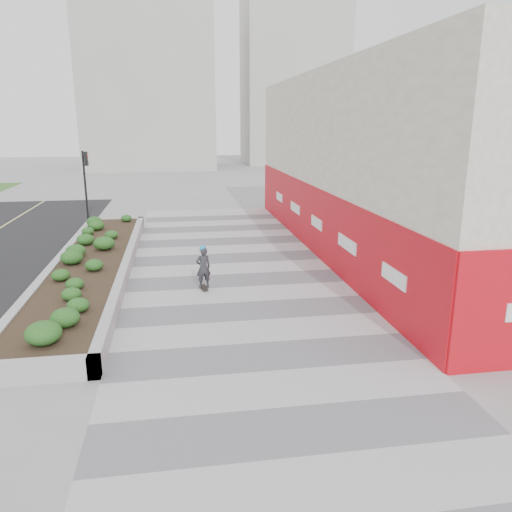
{
  "coord_description": "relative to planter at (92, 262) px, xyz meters",
  "views": [
    {
      "loc": [
        -2.11,
        -12.8,
        5.74
      ],
      "look_at": [
        0.65,
        4.32,
        1.1
      ],
      "focal_mm": 35.0,
      "sensor_mm": 36.0,
      "label": 1
    }
  ],
  "objects": [
    {
      "name": "building",
      "position": [
        12.48,
        1.98,
        3.56
      ],
      "size": [
        6.04,
        24.08,
        8.0
      ],
      "color": "#B8B39D",
      "rests_on": "ground"
    },
    {
      "name": "skateboarder",
      "position": [
        4.24,
        -2.85,
        0.4
      ],
      "size": [
        0.61,
        0.74,
        1.61
      ],
      "rotation": [
        0.0,
        0.0,
        0.11
      ],
      "color": "beige",
      "rests_on": "ground"
    },
    {
      "name": "distant_bldg_north_r",
      "position": [
        20.5,
        53.0,
        11.58
      ],
      "size": [
        14.0,
        10.0,
        24.0
      ],
      "primitive_type": "cube",
      "color": "#ADAAA3",
      "rests_on": "ground"
    },
    {
      "name": "ground",
      "position": [
        5.5,
        -7.0,
        -0.42
      ],
      "size": [
        160.0,
        160.0,
        0.0
      ],
      "primitive_type": "plane",
      "color": "gray",
      "rests_on": "ground"
    },
    {
      "name": "distant_bldg_north_l",
      "position": [
        0.5,
        48.0,
        9.58
      ],
      "size": [
        16.0,
        12.0,
        20.0
      ],
      "primitive_type": "cube",
      "color": "#ADAAA3",
      "rests_on": "ground"
    },
    {
      "name": "walkway",
      "position": [
        5.5,
        -4.0,
        -0.41
      ],
      "size": [
        8.0,
        36.0,
        0.01
      ],
      "primitive_type": "cube",
      "color": "#A8A8AD",
      "rests_on": "ground"
    },
    {
      "name": "manhole_cover",
      "position": [
        6.0,
        -4.0,
        -0.42
      ],
      "size": [
        0.44,
        0.44,
        0.01
      ],
      "primitive_type": "cylinder",
      "color": "#595654",
      "rests_on": "ground"
    },
    {
      "name": "traffic_signal_near",
      "position": [
        -1.73,
        10.5,
        2.34
      ],
      "size": [
        0.33,
        0.28,
        4.2
      ],
      "color": "black",
      "rests_on": "ground"
    },
    {
      "name": "planter",
      "position": [
        0.0,
        0.0,
        0.0
      ],
      "size": [
        3.0,
        18.0,
        0.9
      ],
      "color": "#9E9EA0",
      "rests_on": "ground"
    }
  ]
}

